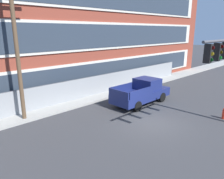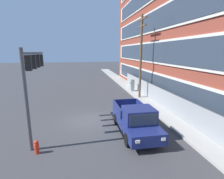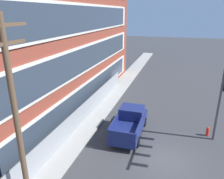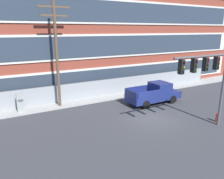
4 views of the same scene
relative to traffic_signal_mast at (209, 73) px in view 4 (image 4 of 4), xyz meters
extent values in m
plane|color=#38383A|center=(-1.94, 3.41, -4.24)|extent=(160.00, 160.00, 0.00)
cube|color=#9E9B93|center=(-1.94, 10.30, -4.16)|extent=(80.00, 2.19, 0.16)
cube|color=brown|center=(-3.44, 16.26, 4.45)|extent=(45.96, 9.74, 17.37)
cube|color=beige|center=(-3.44, 11.33, -2.33)|extent=(42.28, 0.10, 2.50)
cube|color=#2D3844|center=(-3.44, 11.27, -2.33)|extent=(40.44, 0.06, 2.08)
cube|color=beige|center=(-3.44, 11.33, 1.15)|extent=(42.28, 0.10, 2.50)
cube|color=#2D3844|center=(-3.44, 11.27, 1.15)|extent=(40.44, 0.06, 2.08)
cube|color=beige|center=(-3.44, 11.33, 4.62)|extent=(42.28, 0.10, 2.50)
cube|color=#2D3844|center=(-3.44, 11.27, 4.62)|extent=(40.44, 0.06, 2.08)
cube|color=gray|center=(-2.21, 10.75, -3.30)|extent=(29.68, 0.04, 1.89)
cylinder|color=#4C4C51|center=(12.63, 10.75, -3.30)|extent=(0.06, 0.06, 1.89)
cylinder|color=#4C4C51|center=(-2.21, 10.75, -2.35)|extent=(29.68, 0.05, 0.05)
cylinder|color=#4C4C51|center=(1.77, 0.00, -1.39)|extent=(0.20, 0.20, 5.69)
cylinder|color=#4C4C51|center=(-0.75, 0.00, 1.15)|extent=(5.06, 0.14, 0.14)
cube|color=black|center=(0.68, 0.00, 0.60)|extent=(0.28, 0.32, 0.90)
cylinder|color=red|center=(0.68, -0.18, 0.88)|extent=(0.04, 0.18, 0.18)
cylinder|color=#503E08|center=(0.68, -0.18, 0.60)|extent=(0.04, 0.18, 0.18)
cylinder|color=#0A4011|center=(0.68, -0.18, 0.32)|extent=(0.04, 0.18, 0.18)
cube|color=black|center=(-0.42, 0.00, 0.60)|extent=(0.28, 0.32, 0.90)
cylinder|color=red|center=(-0.42, -0.18, 0.88)|extent=(0.04, 0.18, 0.18)
cylinder|color=#503E08|center=(-0.42, -0.18, 0.60)|extent=(0.04, 0.18, 0.18)
cylinder|color=#0A4011|center=(-0.42, -0.18, 0.32)|extent=(0.04, 0.18, 0.18)
cube|color=black|center=(-1.52, 0.00, 0.60)|extent=(0.28, 0.32, 0.90)
cylinder|color=#4B0807|center=(-1.52, -0.18, 0.88)|extent=(0.04, 0.18, 0.18)
cylinder|color=#503E08|center=(-1.52, -0.18, 0.60)|extent=(0.04, 0.18, 0.18)
cylinder|color=green|center=(-1.52, -0.18, 0.32)|extent=(0.04, 0.18, 0.18)
cube|color=black|center=(-2.62, 0.00, 0.60)|extent=(0.28, 0.32, 0.90)
cylinder|color=#4B0807|center=(-2.62, -0.18, 0.88)|extent=(0.04, 0.18, 0.18)
cylinder|color=gold|center=(-2.62, -0.18, 0.60)|extent=(0.04, 0.18, 0.18)
cylinder|color=#0A4011|center=(-2.62, -0.18, 0.32)|extent=(0.04, 0.18, 0.18)
cube|color=navy|center=(0.71, 6.46, -3.49)|extent=(5.49, 2.10, 0.70)
cube|color=navy|center=(1.48, 6.46, -2.68)|extent=(1.65, 1.92, 0.92)
cube|color=#283342|center=(2.32, 6.46, -2.68)|extent=(0.07, 1.70, 0.69)
cube|color=navy|center=(-0.53, 7.43, -2.86)|extent=(2.74, 0.13, 0.56)
cube|color=navy|center=(-0.52, 5.47, -2.86)|extent=(2.74, 0.13, 0.56)
cube|color=navy|center=(-1.99, 6.45, -2.86)|extent=(0.11, 2.00, 0.56)
cylinder|color=black|center=(2.35, 7.42, -3.84)|extent=(0.80, 0.26, 0.80)
cylinder|color=black|center=(2.36, 5.50, -3.84)|extent=(0.80, 0.26, 0.80)
cylinder|color=black|center=(-0.94, 7.41, -3.84)|extent=(0.80, 0.26, 0.80)
cylinder|color=black|center=(-0.93, 5.49, -3.84)|extent=(0.80, 0.26, 0.80)
cube|color=white|center=(3.47, 7.19, -3.39)|extent=(0.06, 0.24, 0.16)
cube|color=white|center=(3.48, 5.74, -3.39)|extent=(0.06, 0.24, 0.16)
cylinder|color=brown|center=(-7.75, 9.72, 0.47)|extent=(0.26, 0.26, 9.41)
cube|color=brown|center=(-7.75, 9.72, 4.67)|extent=(2.75, 0.14, 0.14)
cube|color=brown|center=(-7.75, 9.72, 3.97)|extent=(2.33, 0.14, 0.14)
cube|color=#939993|center=(-11.14, 9.82, -3.35)|extent=(0.60, 0.49, 1.78)
cube|color=#515151|center=(-11.14, 9.57, -3.00)|extent=(0.42, 0.02, 0.20)
cylinder|color=red|center=(2.21, 0.41, -3.95)|extent=(0.24, 0.24, 0.58)
sphere|color=red|center=(2.21, 0.41, -3.57)|extent=(0.22, 0.22, 0.22)
camera|label=1|loc=(-13.10, -4.25, 1.66)|focal=35.00mm
camera|label=2|loc=(11.45, 2.92, 1.25)|focal=28.00mm
camera|label=3|loc=(-14.69, 3.21, 5.12)|focal=35.00mm
camera|label=4|loc=(-12.80, -9.63, 2.83)|focal=35.00mm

